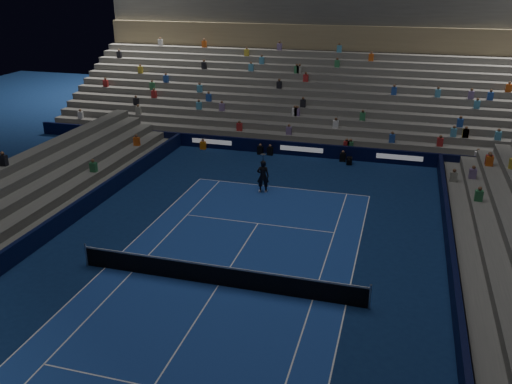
{
  "coord_description": "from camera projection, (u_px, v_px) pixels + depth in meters",
  "views": [
    {
      "loc": [
        6.92,
        -18.64,
        12.45
      ],
      "look_at": [
        0.0,
        6.0,
        2.0
      ],
      "focal_mm": 37.48,
      "sensor_mm": 36.0,
      "label": 1
    }
  ],
  "objects": [
    {
      "name": "tennis_net",
      "position": [
        218.0,
        275.0,
        22.86
      ],
      "size": [
        12.9,
        0.1,
        1.1
      ],
      "color": "#B2B2B7",
      "rests_on": "ground"
    },
    {
      "name": "court_surface",
      "position": [
        218.0,
        285.0,
        23.04
      ],
      "size": [
        10.97,
        23.77,
        0.01
      ],
      "primitive_type": "cube",
      "color": "navy",
      "rests_on": "ground"
    },
    {
      "name": "ground",
      "position": [
        218.0,
        285.0,
        23.05
      ],
      "size": [
        90.0,
        90.0,
        0.0
      ],
      "primitive_type": "plane",
      "color": "#0C204C",
      "rests_on": "ground"
    },
    {
      "name": "sponsor_barrier_far",
      "position": [
        302.0,
        149.0,
        39.35
      ],
      "size": [
        44.0,
        0.25,
        1.0
      ],
      "primitive_type": "cube",
      "color": "black",
      "rests_on": "ground"
    },
    {
      "name": "sponsor_barrier_east",
      "position": [
        457.0,
        311.0,
        20.43
      ],
      "size": [
        0.25,
        37.0,
        1.0
      ],
      "primitive_type": "cube",
      "color": "black",
      "rests_on": "ground"
    },
    {
      "name": "grandstand_main",
      "position": [
        324.0,
        86.0,
        46.64
      ],
      "size": [
        44.0,
        15.2,
        11.2
      ],
      "color": "#63625E",
      "rests_on": "ground"
    },
    {
      "name": "broadcast_camera",
      "position": [
        349.0,
        161.0,
        37.62
      ],
      "size": [
        0.42,
        0.84,
        0.51
      ],
      "color": "black",
      "rests_on": "ground"
    },
    {
      "name": "sponsor_barrier_west",
      "position": [
        25.0,
        246.0,
        25.28
      ],
      "size": [
        0.25,
        37.0,
        1.0
      ],
      "primitive_type": "cube",
      "color": "#080F32",
      "rests_on": "ground"
    },
    {
      "name": "tennis_player",
      "position": [
        263.0,
        176.0,
        32.59
      ],
      "size": [
        0.82,
        0.61,
        2.05
      ],
      "primitive_type": "imported",
      "rotation": [
        0.0,
        0.0,
        3.31
      ],
      "color": "black",
      "rests_on": "ground"
    }
  ]
}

